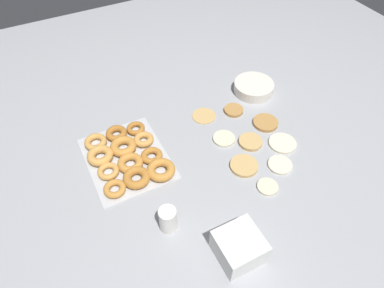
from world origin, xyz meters
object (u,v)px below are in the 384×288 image
(pancake_1, at_px, (280,165))
(pancake_6, at_px, (204,116))
(batter_bowl, at_px, (254,87))
(donut_tray, at_px, (127,157))
(container_stack, at_px, (239,247))
(pancake_0, at_px, (250,142))
(pancake_4, at_px, (244,166))
(pancake_5, at_px, (282,143))
(pancake_8, at_px, (267,187))
(pancake_7, at_px, (234,110))
(paper_cup, at_px, (168,219))
(pancake_2, at_px, (224,139))
(pancake_3, at_px, (265,123))

(pancake_1, bearing_deg, pancake_6, -161.40)
(pancake_1, xyz_separation_m, batter_bowl, (-0.44, 0.17, 0.02))
(donut_tray, xyz_separation_m, container_stack, (0.55, 0.18, 0.03))
(pancake_0, distance_m, batter_bowl, 0.35)
(pancake_4, bearing_deg, pancake_0, 135.38)
(pancake_0, relative_size, container_stack, 0.71)
(donut_tray, xyz_separation_m, batter_bowl, (-0.13, 0.71, 0.01))
(pancake_5, xyz_separation_m, batter_bowl, (-0.35, 0.09, 0.02))
(pancake_1, bearing_deg, pancake_8, -58.91)
(pancake_6, bearing_deg, pancake_7, 75.96)
(donut_tray, relative_size, paper_cup, 3.81)
(container_stack, bearing_deg, batter_bowl, 142.57)
(pancake_2, xyz_separation_m, pancake_5, (0.14, 0.21, -0.00))
(pancake_2, height_order, pancake_3, pancake_3)
(pancake_1, xyz_separation_m, pancake_3, (-0.23, 0.09, 0.00))
(pancake_5, xyz_separation_m, paper_cup, (0.13, -0.59, 0.04))
(pancake_7, height_order, batter_bowl, batter_bowl)
(pancake_4, relative_size, donut_tray, 0.29)
(container_stack, bearing_deg, pancake_3, 136.42)
(container_stack, height_order, paper_cup, paper_cup)
(pancake_2, bearing_deg, pancake_6, -177.73)
(container_stack, bearing_deg, pancake_0, 141.52)
(pancake_2, bearing_deg, container_stack, -25.77)
(pancake_5, xyz_separation_m, pancake_8, (0.16, -0.19, -0.00))
(pancake_6, height_order, container_stack, container_stack)
(pancake_4, bearing_deg, batter_bowl, 141.66)
(pancake_2, xyz_separation_m, pancake_6, (-0.17, -0.01, -0.00))
(pancake_0, distance_m, pancake_7, 0.21)
(pancake_2, distance_m, pancake_8, 0.29)
(pancake_6, bearing_deg, pancake_3, 52.35)
(pancake_2, distance_m, batter_bowl, 0.37)
(batter_bowl, height_order, container_stack, container_stack)
(pancake_8, bearing_deg, pancake_6, -176.83)
(pancake_4, distance_m, paper_cup, 0.40)
(container_stack, bearing_deg, pancake_1, 124.02)
(pancake_0, bearing_deg, container_stack, -38.48)
(donut_tray, bearing_deg, container_stack, 18.66)
(pancake_7, distance_m, paper_cup, 0.66)
(pancake_4, height_order, batter_bowl, batter_bowl)
(pancake_2, distance_m, paper_cup, 0.47)
(paper_cup, bearing_deg, pancake_2, 125.02)
(container_stack, bearing_deg, paper_cup, -140.07)
(pancake_1, distance_m, pancake_3, 0.24)
(pancake_6, xyz_separation_m, pancake_7, (0.03, 0.14, 0.00))
(pancake_2, height_order, container_stack, container_stack)
(pancake_8, distance_m, batter_bowl, 0.58)
(pancake_7, xyz_separation_m, paper_cup, (0.41, -0.52, 0.04))
(donut_tray, bearing_deg, pancake_0, 73.09)
(pancake_5, bearing_deg, container_stack, -52.85)
(pancake_7, bearing_deg, donut_tray, -84.55)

